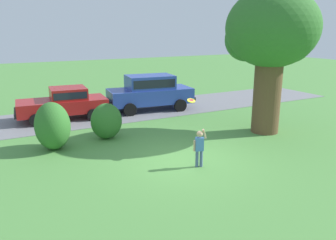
# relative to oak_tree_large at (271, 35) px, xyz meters

# --- Properties ---
(ground_plane) EXTENTS (80.00, 80.00, 0.00)m
(ground_plane) POSITION_rel_oak_tree_large_xyz_m (-4.86, -1.30, -4.07)
(ground_plane) COLOR #518E42
(driveway_strip) EXTENTS (28.00, 4.40, 0.02)m
(driveway_strip) POSITION_rel_oak_tree_large_xyz_m (-4.86, 6.19, -4.06)
(driveway_strip) COLOR slate
(driveway_strip) RESTS_ON ground
(oak_tree_large) EXTENTS (3.89, 3.74, 5.95)m
(oak_tree_large) POSITION_rel_oak_tree_large_xyz_m (0.00, 0.00, 0.00)
(oak_tree_large) COLOR brown
(oak_tree_large) RESTS_ON ground
(shrub_near_tree) EXTENTS (1.27, 1.52, 1.77)m
(shrub_near_tree) POSITION_rel_oak_tree_large_xyz_m (-8.54, 1.96, -3.19)
(shrub_near_tree) COLOR #33702B
(shrub_near_tree) RESTS_ON ground
(shrub_centre_left) EXTENTS (1.27, 1.04, 1.45)m
(shrub_centre_left) POSITION_rel_oak_tree_large_xyz_m (-6.41, 2.24, -3.35)
(shrub_centre_left) COLOR #33702B
(shrub_centre_left) RESTS_ON ground
(parked_sedan) EXTENTS (4.52, 2.35, 1.56)m
(parked_sedan) POSITION_rel_oak_tree_large_xyz_m (-7.25, 6.21, -3.22)
(parked_sedan) COLOR maroon
(parked_sedan) RESTS_ON ground
(parked_suv) EXTENTS (4.88, 2.51, 1.92)m
(parked_suv) POSITION_rel_oak_tree_large_xyz_m (-2.71, 5.95, -3.00)
(parked_suv) COLOR #28429E
(parked_suv) RESTS_ON ground
(child_thrower) EXTENTS (0.48, 0.24, 1.29)m
(child_thrower) POSITION_rel_oak_tree_large_xyz_m (-4.72, -2.00, -3.36)
(child_thrower) COLOR #4C608C
(child_thrower) RESTS_ON ground
(frisbee) EXTENTS (0.28, 0.27, 0.13)m
(frisbee) POSITION_rel_oak_tree_large_xyz_m (-4.32, -0.84, -2.14)
(frisbee) COLOR yellow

